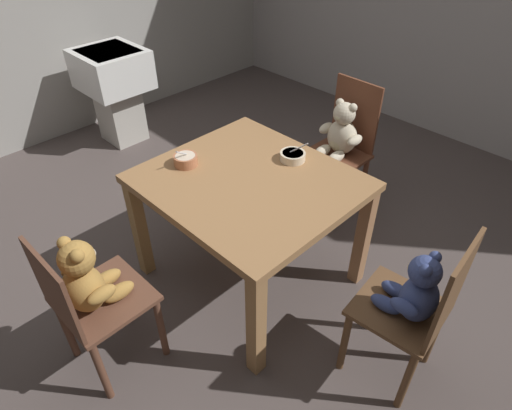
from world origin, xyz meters
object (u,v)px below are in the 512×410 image
(teddy_chair_near_front, at_px, (89,288))
(teddy_chair_near_right, at_px, (415,300))
(dining_table, at_px, (249,195))
(porridge_bowl_terracotta_near_left, at_px, (186,160))
(teddy_chair_far_center, at_px, (341,139))
(porridge_bowl_cream_far_center, at_px, (293,156))
(sink_basin, at_px, (114,83))

(teddy_chair_near_front, relative_size, teddy_chair_near_right, 0.91)
(dining_table, distance_m, porridge_bowl_terracotta_near_left, 0.40)
(teddy_chair_near_right, relative_size, teddy_chair_far_center, 0.98)
(dining_table, bearing_deg, teddy_chair_near_front, -94.40)
(porridge_bowl_cream_far_center, distance_m, sink_basin, 2.10)
(porridge_bowl_terracotta_near_left, bearing_deg, teddy_chair_far_center, 75.71)
(dining_table, relative_size, teddy_chair_near_front, 1.28)
(teddy_chair_far_center, xyz_separation_m, porridge_bowl_terracotta_near_left, (-0.28, -1.08, 0.19))
(teddy_chair_near_front, xyz_separation_m, porridge_bowl_terracotta_near_left, (-0.28, 0.78, 0.20))
(porridge_bowl_cream_far_center, bearing_deg, teddy_chair_near_front, -94.91)
(dining_table, relative_size, teddy_chair_near_right, 1.17)
(teddy_chair_far_center, relative_size, porridge_bowl_terracotta_near_left, 6.68)
(dining_table, xyz_separation_m, teddy_chair_far_center, (-0.07, 0.93, -0.06))
(teddy_chair_near_front, bearing_deg, porridge_bowl_terracotta_near_left, 18.87)
(dining_table, bearing_deg, sink_basin, 169.66)
(teddy_chair_near_right, bearing_deg, teddy_chair_near_front, 37.31)
(teddy_chair_far_center, relative_size, sink_basin, 1.14)
(dining_table, distance_m, teddy_chair_near_front, 0.93)
(porridge_bowl_cream_far_center, xyz_separation_m, sink_basin, (-2.08, 0.07, -0.21))
(dining_table, height_order, sink_basin, sink_basin)
(dining_table, xyz_separation_m, porridge_bowl_cream_far_center, (0.03, 0.31, 0.13))
(porridge_bowl_cream_far_center, bearing_deg, sink_basin, 178.11)
(teddy_chair_near_front, distance_m, porridge_bowl_cream_far_center, 1.25)
(teddy_chair_near_front, bearing_deg, teddy_chair_near_right, -47.89)
(dining_table, xyz_separation_m, porridge_bowl_terracotta_near_left, (-0.35, -0.15, 0.13))
(porridge_bowl_terracotta_near_left, height_order, porridge_bowl_cream_far_center, porridge_bowl_terracotta_near_left)
(dining_table, relative_size, porridge_bowl_terracotta_near_left, 7.68)
(teddy_chair_near_front, height_order, teddy_chair_near_right, teddy_chair_near_right)
(porridge_bowl_terracotta_near_left, bearing_deg, porridge_bowl_cream_far_center, 49.82)
(teddy_chair_far_center, bearing_deg, sink_basin, -73.30)
(dining_table, xyz_separation_m, sink_basin, (-2.05, 0.37, -0.08))
(teddy_chair_near_right, bearing_deg, porridge_bowl_cream_far_center, -20.76)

